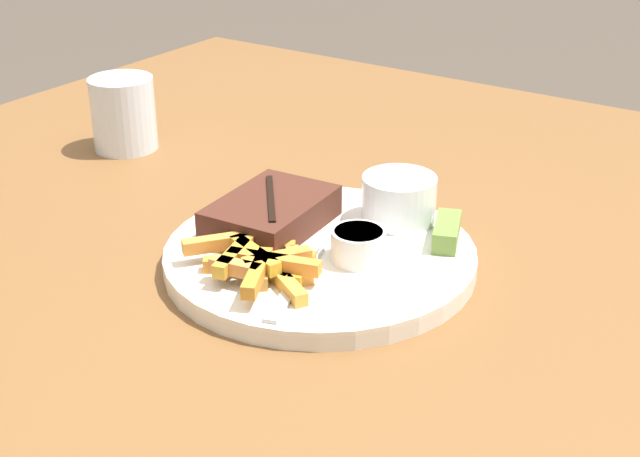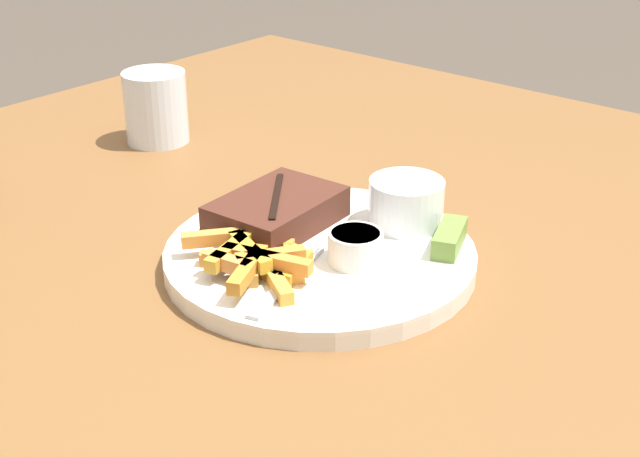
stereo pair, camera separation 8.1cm
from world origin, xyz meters
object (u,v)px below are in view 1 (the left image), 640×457
at_px(pickle_spear, 447,232).
at_px(drinking_glass, 123,114).
at_px(steak_portion, 271,213).
at_px(coleslaw_cup, 399,196).
at_px(fork_utensil, 294,285).
at_px(dinner_plate, 320,257).
at_px(dipping_sauce_cup, 357,245).

distance_m(pickle_spear, drinking_glass, 0.46).
height_order(steak_portion, pickle_spear, steak_portion).
relative_size(steak_portion, coleslaw_cup, 1.80).
bearing_deg(fork_utensil, dinner_plate, -0.00).
distance_m(pickle_spear, fork_utensil, 0.16).
distance_m(coleslaw_cup, dipping_sauce_cup, 0.10).
bearing_deg(dinner_plate, pickle_spear, -49.40).
bearing_deg(coleslaw_cup, steak_portion, 131.83).
bearing_deg(dipping_sauce_cup, coleslaw_cup, 6.64).
distance_m(dinner_plate, pickle_spear, 0.12).
height_order(coleslaw_cup, fork_utensil, coleslaw_cup).
distance_m(dipping_sauce_cup, drinking_glass, 0.43).
relative_size(dinner_plate, coleslaw_cup, 3.97).
bearing_deg(dipping_sauce_cup, pickle_spear, -31.61).
xyz_separation_m(coleslaw_cup, pickle_spear, (-0.02, -0.06, -0.02)).
distance_m(coleslaw_cup, drinking_glass, 0.40).
relative_size(dipping_sauce_cup, drinking_glass, 0.55).
relative_size(steak_portion, dipping_sauce_cup, 2.64).
bearing_deg(pickle_spear, fork_utensil, 155.43).
bearing_deg(dipping_sauce_cup, fork_utensil, 164.59).
height_order(dipping_sauce_cup, drinking_glass, drinking_glass).
bearing_deg(coleslaw_cup, dinner_plate, 162.12).
bearing_deg(drinking_glass, dinner_plate, -108.09).
xyz_separation_m(steak_portion, pickle_spear, (0.07, -0.15, -0.01)).
bearing_deg(dinner_plate, steak_portion, 81.12).
xyz_separation_m(dinner_plate, coleslaw_cup, (0.09, -0.03, 0.03)).
bearing_deg(dinner_plate, fork_utensil, -163.10).
xyz_separation_m(dinner_plate, dipping_sauce_cup, (-0.00, -0.04, 0.02)).
distance_m(coleslaw_cup, pickle_spear, 0.06).
bearing_deg(coleslaw_cup, pickle_spear, -104.50).
xyz_separation_m(dinner_plate, fork_utensil, (-0.07, -0.02, 0.01)).
xyz_separation_m(coleslaw_cup, fork_utensil, (-0.16, 0.01, -0.02)).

